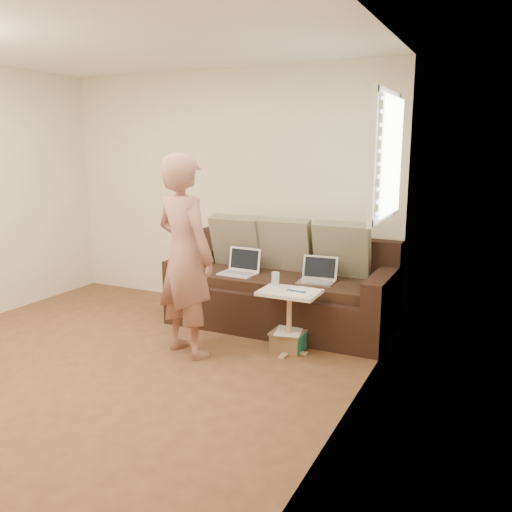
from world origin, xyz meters
name	(u,v)px	position (x,y,z in m)	size (l,w,h in m)	color
floor	(89,376)	(0.00, 0.00, 0.00)	(4.50, 4.50, 0.00)	#53311F
ceiling	(64,26)	(0.00, 0.00, 2.60)	(4.50, 4.50, 0.00)	white
wall_back	(224,190)	(0.00, 2.25, 1.30)	(4.00, 4.00, 0.00)	beige
wall_right	(338,231)	(2.00, 0.00, 1.30)	(4.50, 4.50, 0.00)	beige
window_blinds	(387,157)	(1.95, 1.50, 1.70)	(0.12, 0.88, 1.08)	white
sofa	(281,285)	(0.90, 1.77, 0.42)	(2.20, 0.95, 0.85)	black
pillow_left	(237,241)	(0.30, 1.97, 0.79)	(0.55, 0.14, 0.55)	#6C674F
pillow_mid	(285,245)	(0.85, 1.99, 0.79)	(0.55, 0.14, 0.55)	#6F6B4F
pillow_right	(342,250)	(1.45, 1.99, 0.79)	(0.55, 0.14, 0.55)	#6C674F
laptop_silver	(316,283)	(1.31, 1.63, 0.52)	(0.34, 0.24, 0.22)	#B7BABC
laptop_white	(238,274)	(0.49, 1.62, 0.52)	(0.35, 0.26, 0.26)	white
person	(185,256)	(0.44, 0.75, 0.87)	(0.63, 0.43, 1.74)	#9F565A
side_table	(289,322)	(1.24, 1.15, 0.28)	(0.51, 0.36, 0.56)	silver
drinking_glass	(275,279)	(1.06, 1.27, 0.62)	(0.07, 0.07, 0.12)	silver
scissors	(296,291)	(1.31, 1.13, 0.57)	(0.18, 0.10, 0.02)	silver
paper_on_table	(303,292)	(1.36, 1.16, 0.56)	(0.21, 0.30, 0.00)	white
striped_box	(289,340)	(1.22, 1.20, 0.09)	(0.29, 0.29, 0.18)	red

